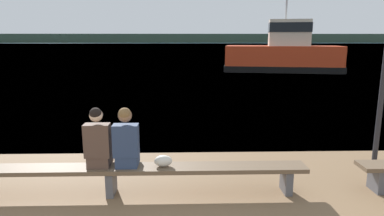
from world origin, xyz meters
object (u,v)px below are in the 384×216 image
shopping_bag (163,161)px  tugboat_red (283,55)px  person_right (126,141)px  bench_main (111,172)px  person_left (98,142)px

shopping_bag → tugboat_red: tugboat_red is taller
person_right → bench_main: bearing=-177.9°
bench_main → person_right: person_right is taller
person_right → shopping_bag: bearing=-1.1°
person_left → tugboat_red: bearing=66.5°
person_right → tugboat_red: size_ratio=0.11×
person_left → person_right: size_ratio=1.00×
person_right → person_left: bearing=179.9°
shopping_bag → bench_main: bearing=179.9°
bench_main → person_left: size_ratio=6.46×
bench_main → person_right: bearing=2.1°
person_left → tugboat_red: (9.05, 20.81, 0.34)m
bench_main → person_left: bearing=176.7°
bench_main → shopping_bag: 0.87m
tugboat_red → shopping_bag: bearing=169.8°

